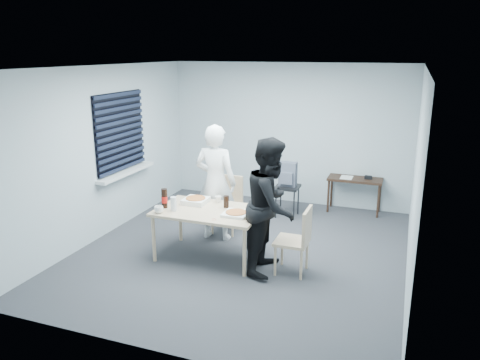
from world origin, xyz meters
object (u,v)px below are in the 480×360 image
at_px(chair_far, 228,200).
at_px(person_white, 216,183).
at_px(stool, 287,192).
at_px(backpack, 288,175).
at_px(mug_b, 218,199).
at_px(dining_table, 209,214).
at_px(side_table, 355,182).
at_px(person_black, 271,206).
at_px(soda_bottle, 164,199).
at_px(chair_right, 299,236).
at_px(mug_a, 159,210).

xyz_separation_m(chair_far, person_white, (-0.06, -0.36, 0.37)).
bearing_deg(stool, chair_far, -126.83).
height_order(backpack, mug_b, backpack).
relative_size(dining_table, side_table, 1.52).
bearing_deg(dining_table, person_black, -4.43).
xyz_separation_m(side_table, stool, (-1.07, -0.63, -0.10)).
bearing_deg(stool, soda_bottle, -119.66).
height_order(chair_far, chair_right, same).
bearing_deg(chair_far, soda_bottle, -112.81).
distance_m(chair_right, backpack, 2.18).
bearing_deg(soda_bottle, chair_far, 67.19).
xyz_separation_m(chair_right, soda_bottle, (-1.89, -0.06, 0.32)).
distance_m(chair_far, person_black, 1.56).
xyz_separation_m(chair_right, side_table, (0.38, 2.69, 0.04)).
relative_size(person_black, side_table, 1.88).
relative_size(dining_table, chair_right, 1.61).
xyz_separation_m(person_white, mug_a, (-0.39, -1.03, -0.14)).
bearing_deg(person_black, side_table, -15.68).
relative_size(chair_far, side_table, 0.95).
bearing_deg(side_table, mug_a, -126.92).
bearing_deg(backpack, person_white, -113.20).
height_order(chair_far, backpack, backpack).
distance_m(dining_table, person_black, 0.94).
xyz_separation_m(dining_table, chair_far, (-0.13, 1.04, -0.13)).
relative_size(mug_a, soda_bottle, 0.45).
height_order(chair_right, side_table, chair_right).
distance_m(backpack, mug_a, 2.62).
bearing_deg(side_table, stool, -149.52).
relative_size(side_table, backpack, 2.26).
bearing_deg(soda_bottle, chair_right, 1.77).
bearing_deg(person_white, stool, -120.56).
bearing_deg(mug_a, soda_bottle, 98.89).
bearing_deg(chair_right, soda_bottle, -178.23).
bearing_deg(mug_b, mug_a, -129.29).
height_order(person_white, mug_a, person_white).
distance_m(dining_table, side_table, 3.11).
height_order(person_white, backpack, person_white).
relative_size(person_black, soda_bottle, 6.51).
xyz_separation_m(stool, mug_b, (-0.60, -1.65, 0.30)).
xyz_separation_m(side_table, mug_a, (-2.24, -2.98, 0.20)).
relative_size(chair_far, person_white, 0.50).
height_order(dining_table, stool, dining_table).
height_order(chair_far, mug_a, chair_far).
bearing_deg(side_table, person_black, -105.68).
relative_size(side_table, mug_b, 9.41).
relative_size(chair_far, backpack, 2.14).
height_order(stool, mug_a, mug_a).
relative_size(person_white, mug_a, 14.39).
xyz_separation_m(side_table, mug_b, (-1.67, -2.28, 0.20)).
xyz_separation_m(person_black, mug_a, (-1.48, -0.28, -0.14)).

